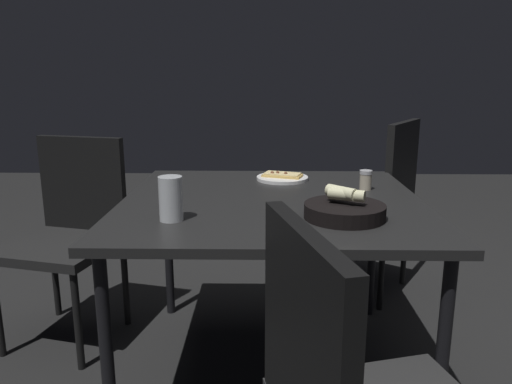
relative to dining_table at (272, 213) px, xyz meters
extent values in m
plane|color=black|center=(0.00, 0.00, -0.66)|extent=(8.00, 8.00, 0.00)
cube|color=black|center=(0.00, 0.00, 0.04)|extent=(1.08, 1.11, 0.03)
cylinder|color=black|center=(-0.48, -0.49, -0.32)|extent=(0.04, 0.04, 0.68)
cylinder|color=black|center=(0.48, -0.49, -0.32)|extent=(0.04, 0.04, 0.68)
cylinder|color=black|center=(-0.48, 0.49, -0.32)|extent=(0.04, 0.04, 0.68)
cylinder|color=black|center=(0.48, 0.49, -0.32)|extent=(0.04, 0.04, 0.68)
cylinder|color=white|center=(-0.34, 0.05, 0.06)|extent=(0.23, 0.23, 0.01)
cube|color=#DDB25C|center=(-0.34, 0.05, 0.07)|extent=(0.13, 0.19, 0.01)
cube|color=#F2D893|center=(-0.34, 0.05, 0.08)|extent=(0.12, 0.17, 0.01)
sphere|color=brown|center=(-0.34, 0.01, 0.08)|extent=(0.02, 0.02, 0.02)
sphere|color=brown|center=(-0.33, 0.06, 0.08)|extent=(0.02, 0.02, 0.02)
sphere|color=brown|center=(-0.34, 0.03, 0.08)|extent=(0.02, 0.02, 0.02)
cylinder|color=black|center=(0.25, 0.23, 0.08)|extent=(0.26, 0.26, 0.05)
cylinder|color=beige|center=(0.25, 0.23, 0.13)|extent=(0.08, 0.12, 0.04)
cylinder|color=beige|center=(0.23, 0.22, 0.14)|extent=(0.10, 0.10, 0.04)
cylinder|color=#AC2314|center=(0.31, 0.21, 0.07)|extent=(0.06, 0.06, 0.03)
cylinder|color=silver|center=(0.28, -0.32, 0.12)|extent=(0.08, 0.08, 0.14)
cylinder|color=#BD7A16|center=(0.28, -0.32, 0.08)|extent=(0.07, 0.07, 0.04)
cylinder|color=#BFB299|center=(-0.16, 0.38, 0.09)|extent=(0.05, 0.05, 0.06)
cylinder|color=maroon|center=(-0.16, 0.38, 0.07)|extent=(0.04, 0.04, 0.03)
cylinder|color=#B7B7BC|center=(-0.16, 0.38, 0.13)|extent=(0.05, 0.05, 0.01)
cube|color=black|center=(-0.22, -0.91, -0.22)|extent=(0.53, 0.53, 0.04)
cube|color=black|center=(-0.41, -0.86, 0.02)|extent=(0.13, 0.41, 0.43)
cylinder|color=black|center=(0.01, -0.77, -0.45)|extent=(0.03, 0.03, 0.42)
cylinder|color=black|center=(-0.45, -1.05, -0.45)|extent=(0.03, 0.03, 0.42)
cylinder|color=black|center=(-0.36, -0.68, -0.45)|extent=(0.03, 0.03, 0.42)
cube|color=black|center=(0.95, 0.04, 0.02)|extent=(0.41, 0.14, 0.43)
cube|color=#2A2A2A|center=(-0.79, 0.50, -0.24)|extent=(0.61, 0.61, 0.04)
cube|color=black|center=(-0.68, 0.67, 0.03)|extent=(0.37, 0.25, 0.50)
cylinder|color=black|center=(-1.05, 0.44, -0.46)|extent=(0.03, 0.03, 0.40)
cylinder|color=black|center=(-0.73, 0.24, -0.46)|extent=(0.03, 0.03, 0.40)
cylinder|color=black|center=(-0.85, 0.76, -0.46)|extent=(0.03, 0.03, 0.40)
cylinder|color=black|center=(-0.53, 0.56, -0.46)|extent=(0.03, 0.03, 0.40)
camera|label=1|loc=(1.78, -0.03, 0.51)|focal=34.64mm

